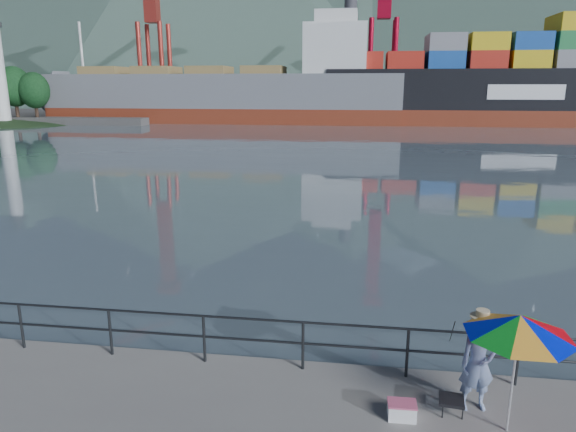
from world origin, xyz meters
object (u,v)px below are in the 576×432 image
object	(u,v)px
container_ship	(529,82)
fisherman	(478,364)
cooler_bag	(402,411)
bulk_carrier	(235,94)
beach_umbrella	(519,326)

from	to	relation	value
container_ship	fisherman	bearing A→B (deg)	-106.67
fisherman	cooler_bag	distance (m)	1.53
cooler_bag	container_ship	size ratio (longest dim) A/B	0.01
cooler_bag	bulk_carrier	xyz separation A→B (m)	(-20.32, 71.63, 3.95)
fisherman	container_ship	xyz separation A→B (m)	(21.38, 71.42, 5.04)
fisherman	beach_umbrella	world-z (taller)	beach_umbrella
bulk_carrier	container_ship	size ratio (longest dim) A/B	1.00
cooler_bag	container_ship	bearing A→B (deg)	71.21
bulk_carrier	container_ship	world-z (taller)	container_ship
cooler_bag	bulk_carrier	bearing A→B (deg)	104.53
cooler_bag	bulk_carrier	size ratio (longest dim) A/B	0.01
beach_umbrella	cooler_bag	world-z (taller)	beach_umbrella
fisherman	cooler_bag	bearing A→B (deg)	-169.38
cooler_bag	bulk_carrier	world-z (taller)	bulk_carrier
cooler_bag	container_ship	distance (m)	75.59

